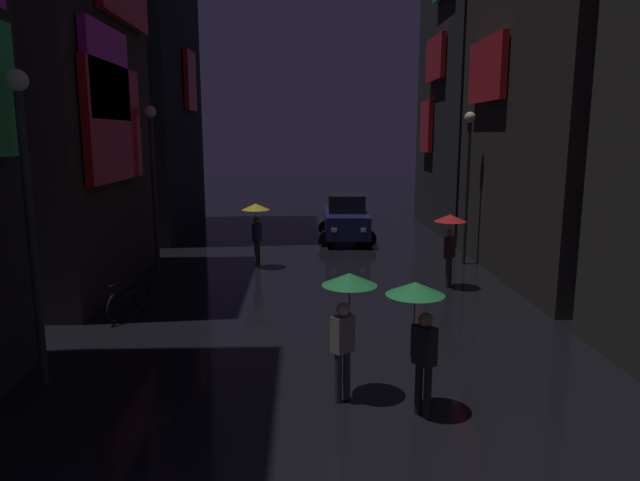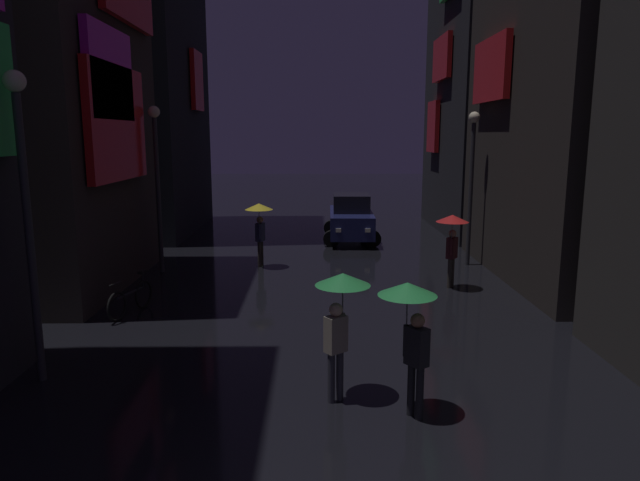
{
  "view_description": "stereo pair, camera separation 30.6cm",
  "coord_description": "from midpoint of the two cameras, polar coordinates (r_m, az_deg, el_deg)",
  "views": [
    {
      "loc": [
        -0.44,
        -3.67,
        4.31
      ],
      "look_at": [
        0.0,
        10.13,
        1.74
      ],
      "focal_mm": 32.0,
      "sensor_mm": 36.0,
      "label": 1
    },
    {
      "loc": [
        -0.14,
        -3.67,
        4.31
      ],
      "look_at": [
        0.0,
        10.13,
        1.74
      ],
      "focal_mm": 32.0,
      "sensor_mm": 36.0,
      "label": 2
    }
  ],
  "objects": [
    {
      "name": "building_left_mid",
      "position": [
        17.83,
        -25.44,
        16.85
      ],
      "size": [
        4.25,
        7.02,
        13.13
      ],
      "color": "#2D2826",
      "rests_on": "ground"
    },
    {
      "name": "building_right_far",
      "position": [
        27.25,
        17.09,
        20.09
      ],
      "size": [
        4.25,
        8.03,
        18.05
      ],
      "color": "#232328",
      "rests_on": "ground"
    },
    {
      "name": "pedestrian_foreground_left_green",
      "position": [
        8.8,
        10.02,
        -7.06
      ],
      "size": [
        0.9,
        0.9,
        2.12
      ],
      "color": "black",
      "rests_on": "ground"
    },
    {
      "name": "pedestrian_midstreet_left_yellow",
      "position": [
        18.61,
        -5.62,
        2.35
      ],
      "size": [
        0.9,
        0.9,
        2.12
      ],
      "color": "#38332D",
      "rests_on": "ground"
    },
    {
      "name": "pedestrian_foreground_right_red",
      "position": [
        16.36,
        13.6,
        0.98
      ],
      "size": [
        0.9,
        0.9,
        2.12
      ],
      "color": "#38332D",
      "rests_on": "ground"
    },
    {
      "name": "pedestrian_near_crossing_green",
      "position": [
        9.23,
        3.02,
        -6.08
      ],
      "size": [
        0.9,
        0.9,
        2.12
      ],
      "color": "#2D2D38",
      "rests_on": "ground"
    },
    {
      "name": "bicycle_parked_at_storefront",
      "position": [
        14.58,
        -17.81,
        -5.56
      ],
      "size": [
        0.57,
        1.76,
        0.96
      ],
      "color": "black",
      "rests_on": "ground"
    },
    {
      "name": "car_distant",
      "position": [
        23.4,
        3.49,
        2.23
      ],
      "size": [
        2.33,
        4.19,
        1.92
      ],
      "color": "navy",
      "rests_on": "ground"
    },
    {
      "name": "streetlamp_left_near",
      "position": [
        10.73,
        -26.69,
        4.34
      ],
      "size": [
        0.36,
        0.36,
        5.34
      ],
      "color": "#2D2D33",
      "rests_on": "ground"
    },
    {
      "name": "streetlamp_right_far",
      "position": [
        19.39,
        15.38,
        6.86
      ],
      "size": [
        0.36,
        0.36,
        5.03
      ],
      "color": "#2D2D33",
      "rests_on": "ground"
    },
    {
      "name": "streetlamp_left_far",
      "position": [
        18.37,
        -15.54,
        6.9
      ],
      "size": [
        0.36,
        0.36,
        5.16
      ],
      "color": "#2D2D33",
      "rests_on": "ground"
    }
  ]
}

